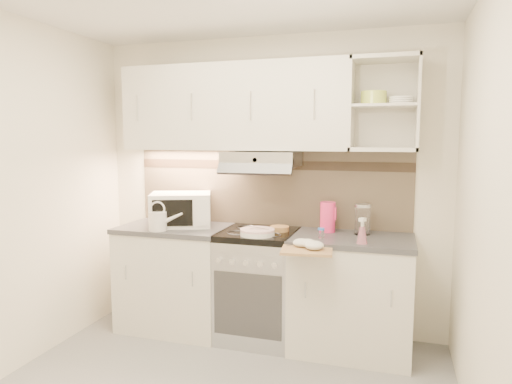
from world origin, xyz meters
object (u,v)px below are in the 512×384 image
(pink_pitcher, at_px, (328,217))
(watering_can, at_px, (159,220))
(microwave, at_px, (181,209))
(spray_bottle, at_px, (362,233))
(glass_jar, at_px, (363,219))
(cutting_board, at_px, (307,250))
(electric_range, at_px, (258,285))
(plate_stack, at_px, (257,232))

(pink_pitcher, bearing_deg, watering_can, -159.93)
(microwave, xyz_separation_m, spray_bottle, (1.54, -0.23, -0.06))
(watering_can, xyz_separation_m, pink_pitcher, (1.32, 0.35, 0.04))
(microwave, xyz_separation_m, pink_pitcher, (1.24, 0.11, -0.02))
(glass_jar, distance_m, cutting_board, 0.62)
(electric_range, xyz_separation_m, pink_pitcher, (0.54, 0.13, 0.57))
(pink_pitcher, bearing_deg, plate_stack, -144.45)
(pink_pitcher, distance_m, cutting_board, 0.54)
(watering_can, bearing_deg, pink_pitcher, 0.12)
(watering_can, bearing_deg, cutting_board, -22.14)
(microwave, height_order, cutting_board, microwave)
(glass_jar, xyz_separation_m, spray_bottle, (0.02, -0.32, -0.04))
(plate_stack, height_order, pink_pitcher, pink_pitcher)
(glass_jar, relative_size, spray_bottle, 1.19)
(microwave, height_order, glass_jar, microwave)
(microwave, relative_size, spray_bottle, 3.01)
(glass_jar, bearing_deg, pink_pitcher, 175.54)
(microwave, xyz_separation_m, glass_jar, (1.52, 0.09, -0.02))
(watering_can, relative_size, spray_bottle, 1.40)
(glass_jar, bearing_deg, cutting_board, -124.95)
(electric_range, relative_size, spray_bottle, 4.49)
(electric_range, distance_m, watering_can, 0.97)
(cutting_board, bearing_deg, watering_can, 165.22)
(microwave, height_order, plate_stack, microwave)
(cutting_board, bearing_deg, electric_range, 133.73)
(watering_can, height_order, cutting_board, watering_can)
(pink_pitcher, height_order, cutting_board, pink_pitcher)
(watering_can, xyz_separation_m, plate_stack, (0.82, 0.06, -0.06))
(glass_jar, bearing_deg, electric_range, -172.15)
(watering_can, relative_size, plate_stack, 1.05)
(cutting_board, bearing_deg, microwave, 153.62)
(plate_stack, distance_m, pink_pitcher, 0.59)
(glass_jar, bearing_deg, watering_can, -168.31)
(plate_stack, bearing_deg, watering_can, -175.98)
(electric_range, distance_m, cutting_board, 0.74)
(microwave, height_order, pink_pitcher, microwave)
(plate_stack, height_order, cutting_board, plate_stack)
(spray_bottle, bearing_deg, plate_stack, -160.09)
(electric_range, relative_size, plate_stack, 3.37)
(microwave, distance_m, spray_bottle, 1.56)
(plate_stack, distance_m, glass_jar, 0.83)
(plate_stack, bearing_deg, cutting_board, -26.99)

